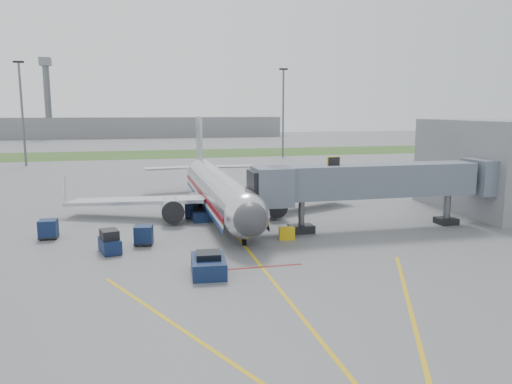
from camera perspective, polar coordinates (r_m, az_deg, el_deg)
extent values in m
plane|color=#565659|center=(39.77, -0.76, -6.84)|extent=(400.00, 400.00, 0.00)
cube|color=#2D4C1E|center=(128.00, -9.70, 4.32)|extent=(300.00, 25.00, 0.01)
cube|color=gold|center=(37.90, -0.09, -7.66)|extent=(0.25, 50.00, 0.01)
cube|color=maroon|center=(36.05, 0.66, -8.57)|extent=(6.00, 0.25, 0.01)
cube|color=gold|center=(25.89, -7.15, -16.15)|extent=(9.52, 20.04, 0.01)
cube|color=gold|center=(29.52, 17.36, -13.20)|extent=(9.52, 20.04, 0.01)
cylinder|color=silver|center=(53.58, -4.31, 0.34)|extent=(3.80, 28.00, 3.80)
sphere|color=silver|center=(40.05, -1.09, -2.74)|extent=(3.80, 3.80, 3.80)
sphere|color=#38383D|center=(38.81, -0.67, -3.14)|extent=(2.74, 2.74, 2.74)
cube|color=black|center=(39.56, -0.96, -2.08)|extent=(2.20, 1.20, 0.55)
cone|color=silver|center=(69.76, -6.48, 2.43)|extent=(3.80, 5.00, 3.80)
cube|color=#B7BAC1|center=(68.90, -6.49, 5.68)|extent=(0.35, 4.20, 7.00)
cube|color=#B7BAC1|center=(53.07, -13.39, -0.97)|extent=(15.10, 8.59, 1.13)
cube|color=#B7BAC1|center=(55.69, 4.37, -0.25)|extent=(15.10, 8.59, 1.13)
cylinder|color=silver|center=(50.31, -9.59, -1.93)|extent=(2.10, 3.60, 2.10)
cylinder|color=silver|center=(52.01, 1.91, -1.42)|extent=(2.10, 3.60, 2.10)
cube|color=maroon|center=(53.97, -2.29, 0.05)|extent=(0.05, 28.00, 0.45)
cube|color=navy|center=(54.13, -2.28, -0.89)|extent=(0.05, 28.00, 0.35)
cylinder|color=black|center=(41.57, -1.37, -5.69)|extent=(0.28, 0.70, 0.70)
cylinder|color=black|center=(54.13, -7.08, -2.03)|extent=(0.50, 1.00, 1.00)
cylinder|color=black|center=(54.93, -1.68, -1.80)|extent=(0.50, 1.00, 1.00)
cube|color=slate|center=(47.80, 13.25, 1.31)|extent=(20.00, 3.00, 3.00)
cube|color=slate|center=(44.32, 1.84, 0.67)|extent=(3.20, 3.60, 3.40)
cube|color=black|center=(44.02, 0.33, 0.62)|extent=(1.60, 3.00, 2.80)
cube|color=gold|center=(45.93, 8.86, 3.39)|extent=(1.20, 0.15, 1.00)
cylinder|color=#595B60|center=(45.65, 5.21, -2.74)|extent=(0.56, 0.56, 3.10)
cube|color=black|center=(45.91, 5.19, -4.20)|extent=(2.20, 1.60, 0.70)
cylinder|color=#595B60|center=(52.35, 20.97, -1.76)|extent=(0.70, 0.70, 3.10)
cube|color=black|center=(52.59, 20.89, -3.10)|extent=(1.80, 1.80, 0.60)
cube|color=slate|center=(54.24, 24.66, 1.64)|extent=(3.00, 4.00, 3.40)
cube|color=slate|center=(61.18, 25.51, 2.75)|extent=(10.00, 16.00, 10.00)
cylinder|color=#595B60|center=(109.40, -25.14, 7.96)|extent=(0.44, 0.44, 20.00)
cube|color=black|center=(109.77, -25.52, 13.28)|extent=(2.00, 0.40, 0.40)
cylinder|color=#595B60|center=(117.11, 3.12, 8.87)|extent=(0.44, 0.44, 20.00)
cube|color=black|center=(117.45, 3.16, 13.85)|extent=(2.00, 0.40, 0.40)
cube|color=slate|center=(207.37, -14.04, 7.19)|extent=(120.00, 14.00, 8.00)
cylinder|color=#595B60|center=(204.71, -22.70, 9.53)|extent=(2.40, 2.40, 28.00)
cube|color=slate|center=(205.43, -22.96, 13.57)|extent=(4.00, 4.00, 3.00)
cube|color=#0D173A|center=(34.63, -5.47, -8.40)|extent=(2.54, 3.86, 1.13)
cube|color=black|center=(34.42, -5.48, -7.26)|extent=(1.77, 1.77, 0.51)
cylinder|color=black|center=(33.37, -6.92, -9.41)|extent=(0.29, 0.84, 0.82)
cylinder|color=black|center=(33.48, -3.71, -9.29)|extent=(0.29, 0.84, 0.82)
cylinder|color=black|center=(35.91, -7.09, -8.04)|extent=(0.29, 0.84, 0.82)
cylinder|color=black|center=(36.01, -4.12, -7.94)|extent=(0.29, 0.84, 0.82)
cube|color=#0D173A|center=(41.12, -16.36, -5.86)|extent=(1.97, 2.87, 1.05)
cube|color=black|center=(40.90, -16.42, -4.65)|extent=(1.63, 1.94, 0.73)
cylinder|color=black|center=(40.21, -16.80, -6.69)|extent=(0.35, 0.56, 0.52)
cylinder|color=black|center=(40.41, -15.33, -6.54)|extent=(0.35, 0.56, 0.52)
cylinder|color=black|center=(42.00, -17.30, -6.03)|extent=(0.35, 0.56, 0.52)
cylinder|color=black|center=(42.19, -15.90, -5.89)|extent=(0.35, 0.56, 0.52)
cube|color=#0D173A|center=(52.07, -7.28, -2.05)|extent=(1.66, 1.66, 1.38)
cube|color=black|center=(52.21, -7.26, -2.79)|extent=(1.71, 1.71, 0.11)
cylinder|color=black|center=(51.77, -7.92, -2.95)|extent=(0.25, 0.29, 0.25)
cylinder|color=black|center=(51.64, -6.75, -2.95)|extent=(0.25, 0.29, 0.25)
cylinder|color=black|center=(52.80, -7.77, -2.70)|extent=(0.25, 0.29, 0.25)
cylinder|color=black|center=(52.67, -6.62, -2.71)|extent=(0.25, 0.29, 0.25)
cube|color=#0D173A|center=(42.59, -12.72, -4.73)|extent=(1.65, 1.65, 1.46)
cube|color=black|center=(42.77, -12.68, -5.67)|extent=(1.70, 1.70, 0.11)
cylinder|color=black|center=(42.32, -13.54, -5.92)|extent=(0.24, 0.29, 0.26)
cylinder|color=black|center=(42.17, -12.02, -5.92)|extent=(0.24, 0.29, 0.26)
cylinder|color=black|center=(43.40, -13.33, -5.53)|extent=(0.24, 0.29, 0.26)
cylinder|color=black|center=(43.25, -11.84, -5.53)|extent=(0.24, 0.29, 0.26)
cube|color=#0D173A|center=(47.09, -22.65, -3.85)|extent=(1.55, 1.55, 1.50)
cube|color=black|center=(47.25, -22.60, -4.73)|extent=(1.60, 1.60, 0.12)
cylinder|color=black|center=(46.83, -23.43, -4.96)|extent=(0.22, 0.28, 0.27)
cylinder|color=black|center=(46.60, -22.03, -4.94)|extent=(0.22, 0.28, 0.27)
cylinder|color=black|center=(47.93, -23.15, -4.62)|extent=(0.22, 0.28, 0.27)
cylinder|color=black|center=(47.71, -21.78, -4.60)|extent=(0.22, 0.28, 0.27)
cube|color=#0D173A|center=(51.54, -6.64, -2.55)|extent=(1.81, 4.09, 1.00)
cube|color=black|center=(51.87, -6.77, -1.28)|extent=(1.28, 4.53, 1.57)
cylinder|color=black|center=(50.10, -6.95, -3.13)|extent=(0.28, 0.64, 0.62)
cylinder|color=black|center=(50.30, -5.71, -3.05)|extent=(0.28, 0.64, 0.62)
cylinder|color=black|center=(52.88, -7.51, -2.47)|extent=(0.28, 0.64, 0.62)
cylinder|color=black|center=(53.07, -6.33, -2.40)|extent=(0.28, 0.64, 0.62)
cube|color=gold|center=(43.42, 3.53, -4.73)|extent=(1.47, 1.12, 1.07)
cylinder|color=black|center=(43.48, 2.94, -5.25)|extent=(0.22, 0.29, 0.27)
cylinder|color=black|center=(43.58, 4.11, -5.23)|extent=(0.22, 0.29, 0.27)
imported|color=#96C517|center=(51.47, -10.45, -2.37)|extent=(0.65, 0.57, 1.51)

